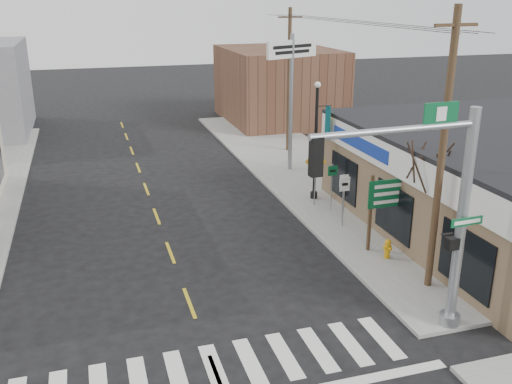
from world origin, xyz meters
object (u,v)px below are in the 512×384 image
object	(u,v)px
traffic_signal_pole	(440,201)
guide_sign	(388,201)
dance_center_sign	(292,70)
bare_tree	(430,152)
utility_pole_far	(289,79)
lamp_post	(317,132)
fire_hydrant	(387,248)
utility_pole_near	(442,152)

from	to	relation	value
traffic_signal_pole	guide_sign	size ratio (longest dim) A/B	2.23
traffic_signal_pole	dance_center_sign	distance (m)	16.71
bare_tree	utility_pole_far	world-z (taller)	utility_pole_far
lamp_post	dance_center_sign	distance (m)	5.48
lamp_post	traffic_signal_pole	bearing A→B (deg)	-85.08
fire_hydrant	utility_pole_near	size ratio (longest dim) A/B	0.08
lamp_post	bare_tree	distance (m)	7.60
guide_sign	bare_tree	distance (m)	2.65
fire_hydrant	utility_pole_far	bearing A→B (deg)	83.46
utility_pole_near	utility_pole_far	size ratio (longest dim) A/B	1.05
bare_tree	utility_pole_near	distance (m)	2.04
fire_hydrant	utility_pole_far	xyz separation A→B (m)	(1.83, 15.94, 4.03)
guide_sign	fire_hydrant	world-z (taller)	guide_sign
traffic_signal_pole	dance_center_sign	size ratio (longest dim) A/B	0.91
traffic_signal_pole	utility_pole_near	distance (m)	2.88
dance_center_sign	utility_pole_far	bearing A→B (deg)	47.65
lamp_post	utility_pole_near	world-z (taller)	utility_pole_near
traffic_signal_pole	guide_sign	xyz separation A→B (m)	(1.63, 5.41, -2.06)
utility_pole_far	bare_tree	bearing A→B (deg)	-95.15
bare_tree	utility_pole_near	world-z (taller)	utility_pole_near
lamp_post	bare_tree	world-z (taller)	lamp_post
guide_sign	utility_pole_near	xyz separation A→B (m)	(-0.06, -3.09, 2.72)
utility_pole_far	guide_sign	bearing A→B (deg)	-98.17
traffic_signal_pole	dance_center_sign	xyz separation A→B (m)	(1.78, 16.55, 1.52)
traffic_signal_pole	bare_tree	bearing A→B (deg)	57.24
lamp_post	bare_tree	size ratio (longest dim) A/B	1.07
lamp_post	dance_center_sign	size ratio (longest dim) A/B	0.76
dance_center_sign	utility_pole_far	size ratio (longest dim) A/B	0.86
lamp_post	bare_tree	xyz separation A→B (m)	(1.11, -7.46, 0.88)
traffic_signal_pole	lamp_post	distance (m)	11.67
fire_hydrant	utility_pole_far	distance (m)	16.54
dance_center_sign	utility_pole_far	xyz separation A→B (m)	(1.32, 3.98, -1.09)
bare_tree	fire_hydrant	bearing A→B (deg)	157.04
guide_sign	utility_pole_far	distance (m)	15.40
bare_tree	utility_pole_far	size ratio (longest dim) A/B	0.61
guide_sign	fire_hydrant	distance (m)	1.78
guide_sign	traffic_signal_pole	bearing A→B (deg)	-107.90
guide_sign	lamp_post	world-z (taller)	lamp_post
guide_sign	dance_center_sign	size ratio (longest dim) A/B	0.41
fire_hydrant	bare_tree	size ratio (longest dim) A/B	0.14
fire_hydrant	traffic_signal_pole	bearing A→B (deg)	-105.53
guide_sign	fire_hydrant	size ratio (longest dim) A/B	4.05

